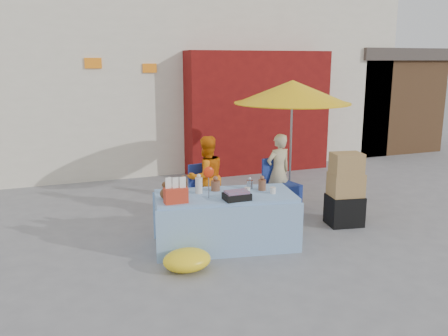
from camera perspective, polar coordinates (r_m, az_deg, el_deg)
name	(u,v)px	position (r m, az deg, el deg)	size (l,w,h in m)	color
ground	(241,255)	(6.09, 2.01, -10.40)	(80.00, 80.00, 0.00)	slate
backdrop	(147,33)	(12.97, -9.30, 15.75)	(14.00, 8.00, 7.80)	silver
market_table	(225,219)	(6.26, 0.07, -6.19)	(1.97, 1.18, 1.11)	#8DB8E2
chair_left	(209,203)	(7.30, -1.81, -4.28)	(0.55, 0.55, 0.85)	navy
chair_right	(281,195)	(7.78, 6.92, -3.28)	(0.55, 0.55, 0.85)	navy
vendor_orange	(206,177)	(7.32, -2.16, -1.10)	(0.62, 0.49, 1.28)	orange
vendor_beige	(278,172)	(7.81, 6.55, -0.43)	(0.45, 0.30, 1.25)	#C7BB8D
umbrella	(292,92)	(7.89, 8.23, 8.99)	(1.90, 1.90, 2.09)	gray
box_stack	(345,192)	(7.22, 14.38, -2.82)	(0.56, 0.49, 1.10)	black
tarp_bundle	(187,260)	(5.64, -4.47, -10.98)	(0.57, 0.46, 0.26)	yellow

